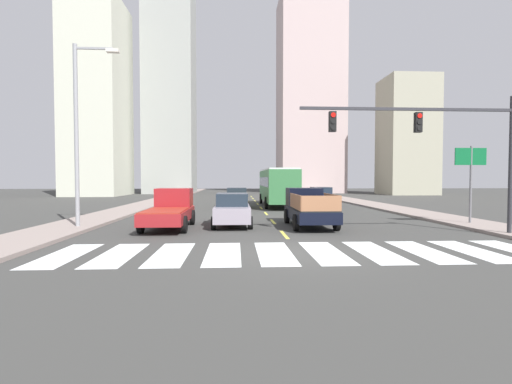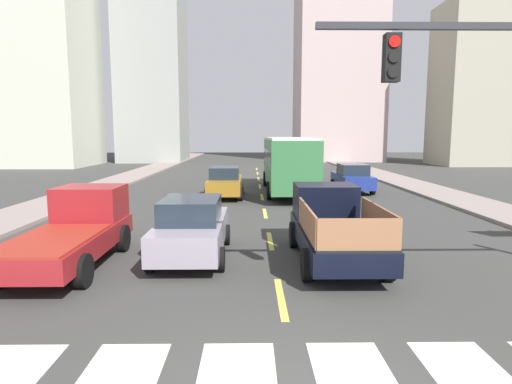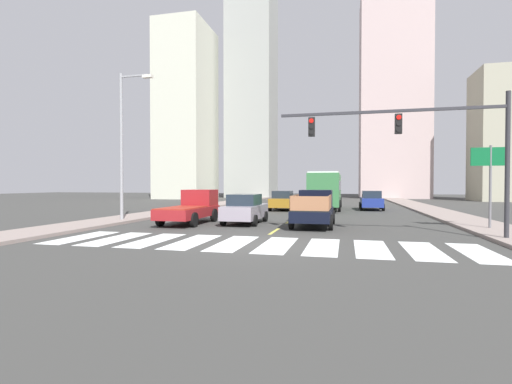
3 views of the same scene
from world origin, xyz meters
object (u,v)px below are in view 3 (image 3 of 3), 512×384
pickup_dark (192,207)px  city_bus (326,188)px  pickup_stakebed (314,209)px  direction_sign_green (490,169)px  sedan_far (283,201)px  traffic_signal_gantry (428,138)px  sedan_near_left (371,200)px  streetlight_left (124,140)px  sedan_mid (245,209)px

pickup_dark → city_bus: 15.91m
pickup_stakebed → direction_sign_green: bearing=-2.6°
sedan_far → city_bus: bearing=31.5°
sedan_far → traffic_signal_gantry: 18.45m
sedan_near_left → streetlight_left: 21.73m
sedan_near_left → sedan_mid: 16.12m
pickup_stakebed → sedan_near_left: bearing=74.4°
sedan_far → pickup_stakebed: bearing=-70.0°
pickup_dark → city_bus: bearing=60.5°
pickup_stakebed → sedan_far: pickup_stakebed is taller
pickup_stakebed → streetlight_left: (-11.42, -0.71, 4.03)m
direction_sign_green → pickup_stakebed: bearing=177.4°
pickup_stakebed → sedan_far: (-3.74, 11.86, -0.08)m
pickup_dark → sedan_mid: bearing=4.4°
city_bus → direction_sign_green: size_ratio=2.57×
pickup_stakebed → traffic_signal_gantry: traffic_signal_gantry is taller
streetlight_left → sedan_mid: bearing=6.2°
pickup_dark → streetlight_left: 5.91m
sedan_near_left → city_bus: bearing=-177.2°
pickup_dark → direction_sign_green: bearing=-3.3°
pickup_dark → streetlight_left: (-4.28, -0.39, 4.05)m
pickup_stakebed → pickup_dark: bearing=-177.4°
traffic_signal_gantry → city_bus: bearing=105.8°
streetlight_left → city_bus: bearing=52.2°
city_bus → sedan_near_left: city_bus is taller
city_bus → sedan_far: 4.34m
pickup_stakebed → sedan_near_left: pickup_stakebed is taller
traffic_signal_gantry → streetlight_left: (-16.43, 3.31, 0.76)m
pickup_dark → streetlight_left: size_ratio=0.58×
pickup_stakebed → streetlight_left: streetlight_left is taller
sedan_far → traffic_signal_gantry: bearing=-58.7°
sedan_far → sedan_mid: same height
direction_sign_green → traffic_signal_gantry: bearing=-134.3°
city_bus → sedan_near_left: 4.15m
pickup_stakebed → streetlight_left: size_ratio=0.58×
city_bus → sedan_near_left: bearing=2.9°
direction_sign_green → city_bus: bearing=121.2°
pickup_stakebed → sedan_near_left: 14.66m
direction_sign_green → sedan_mid: bearing=177.8°
sedan_far → direction_sign_green: bearing=-42.4°
streetlight_left → pickup_stakebed: bearing=3.6°
pickup_stakebed → city_bus: bearing=90.3°
pickup_stakebed → city_bus: size_ratio=0.48×
sedan_far → direction_sign_green: size_ratio=1.05×
direction_sign_green → streetlight_left: 20.08m
pickup_stakebed → sedan_far: bearing=107.5°
traffic_signal_gantry → streetlight_left: bearing=168.6°
pickup_dark → traffic_signal_gantry: bearing=-20.0°
direction_sign_green → pickup_dark: bearing=179.8°
sedan_mid → traffic_signal_gantry: traffic_signal_gantry is taller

